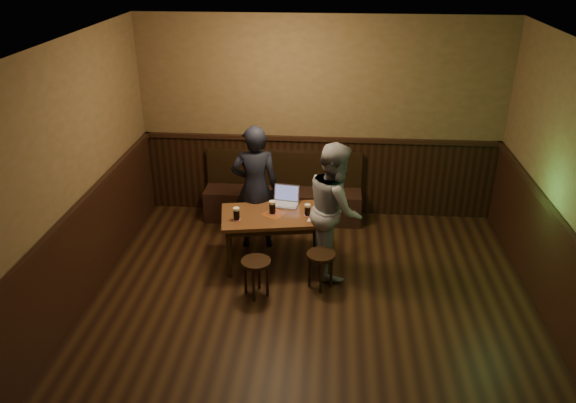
% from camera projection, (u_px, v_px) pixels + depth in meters
% --- Properties ---
extents(room, '(5.04, 6.04, 2.84)m').
position_uv_depth(room, '(311.00, 227.00, 5.30)').
color(room, black).
rests_on(room, ground).
extents(bench, '(2.20, 0.50, 0.95)m').
position_uv_depth(bench, '(283.00, 197.00, 8.00)').
color(bench, black).
rests_on(bench, ground).
extents(pub_table, '(1.35, 0.92, 0.67)m').
position_uv_depth(pub_table, '(274.00, 221.00, 6.77)').
color(pub_table, '#503017').
rests_on(pub_table, ground).
extents(stool_left, '(0.37, 0.37, 0.45)m').
position_uv_depth(stool_left, '(256.00, 268.00, 6.22)').
color(stool_left, black).
rests_on(stool_left, ground).
extents(stool_right, '(0.35, 0.35, 0.44)m').
position_uv_depth(stool_right, '(321.00, 260.00, 6.37)').
color(stool_right, black).
rests_on(stool_right, ground).
extents(pint_left, '(0.10, 0.10, 0.16)m').
position_uv_depth(pint_left, '(236.00, 214.00, 6.56)').
color(pint_left, maroon).
rests_on(pint_left, pub_table).
extents(pint_mid, '(0.11, 0.11, 0.17)m').
position_uv_depth(pint_mid, '(272.00, 207.00, 6.71)').
color(pint_mid, maroon).
rests_on(pint_mid, pub_table).
extents(pint_right, '(0.09, 0.09, 0.15)m').
position_uv_depth(pint_right, '(307.00, 210.00, 6.67)').
color(pint_right, maroon).
rests_on(pint_right, pub_table).
extents(laptop, '(0.35, 0.30, 0.23)m').
position_uv_depth(laptop, '(286.00, 199.00, 6.97)').
color(laptop, silver).
rests_on(laptop, pub_table).
extents(menu, '(0.25, 0.20, 0.00)m').
position_uv_depth(menu, '(318.00, 220.00, 6.59)').
color(menu, silver).
rests_on(menu, pub_table).
extents(person_suit, '(0.65, 0.48, 1.64)m').
position_uv_depth(person_suit, '(255.00, 188.00, 7.06)').
color(person_suit, black).
rests_on(person_suit, ground).
extents(person_grey, '(0.72, 0.86, 1.62)m').
position_uv_depth(person_grey, '(335.00, 209.00, 6.54)').
color(person_grey, gray).
rests_on(person_grey, ground).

